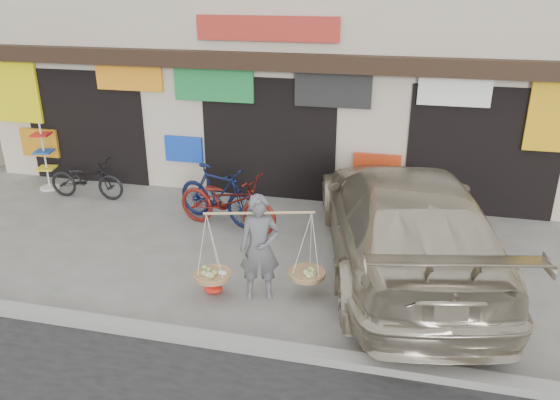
% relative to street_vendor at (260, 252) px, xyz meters
% --- Properties ---
extents(ground, '(70.00, 70.00, 0.00)m').
position_rel_street_vendor_xyz_m(ground, '(-0.94, 0.68, -0.78)').
color(ground, slate).
rests_on(ground, ground).
extents(kerb, '(70.00, 0.25, 0.12)m').
position_rel_street_vendor_xyz_m(kerb, '(-0.94, -1.32, -0.72)').
color(kerb, gray).
rests_on(kerb, ground).
extents(shophouse_block, '(14.00, 6.32, 7.00)m').
position_rel_street_vendor_xyz_m(shophouse_block, '(-0.94, 7.10, 2.66)').
color(shophouse_block, beige).
rests_on(shophouse_block, ground).
extents(street_vendor, '(1.97, 0.94, 1.69)m').
position_rel_street_vendor_xyz_m(street_vendor, '(0.00, 0.00, 0.00)').
color(street_vendor, slate).
rests_on(street_vendor, ground).
extents(bike_0, '(1.77, 0.68, 0.92)m').
position_rel_street_vendor_xyz_m(bike_0, '(-4.91, 3.11, -0.32)').
color(bike_0, black).
rests_on(bike_0, ground).
extents(bike_1, '(2.07, 1.20, 1.20)m').
position_rel_street_vendor_xyz_m(bike_1, '(-1.58, 2.56, -0.19)').
color(bike_1, '#111940').
rests_on(bike_1, ground).
extents(bike_2, '(2.29, 1.22, 1.14)m').
position_rel_street_vendor_xyz_m(bike_2, '(-1.30, 2.30, -0.21)').
color(bike_2, maroon).
rests_on(bike_2, ground).
extents(suv, '(3.75, 6.55, 1.79)m').
position_rel_street_vendor_xyz_m(suv, '(2.10, 1.49, 0.11)').
color(suv, '#BCB097').
rests_on(suv, ground).
extents(display_rack, '(0.46, 0.46, 1.63)m').
position_rel_street_vendor_xyz_m(display_rack, '(-6.15, 3.43, -0.13)').
color(display_rack, silver).
rests_on(display_rack, ground).
extents(red_bag, '(0.31, 0.25, 0.14)m').
position_rel_street_vendor_xyz_m(red_bag, '(-0.75, -0.07, -0.71)').
color(red_bag, red).
rests_on(red_bag, ground).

